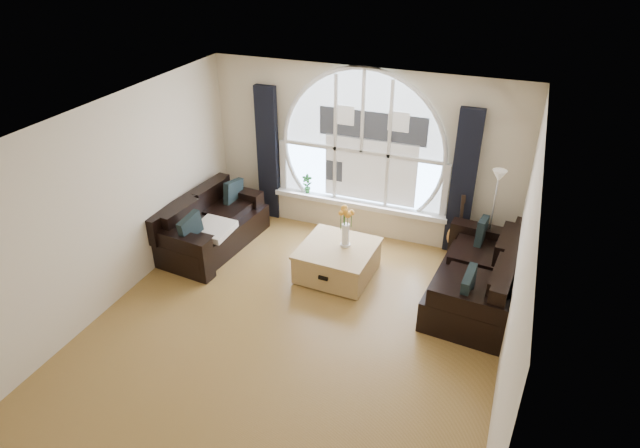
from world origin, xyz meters
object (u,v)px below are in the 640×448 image
Objects in this scene: sofa_left at (212,224)px; sofa_right at (476,275)px; coffee_chest at (337,260)px; potted_plant at (307,184)px; vase_flowers at (346,222)px; guitar at (460,224)px; floor_lamp at (491,222)px.

sofa_right is (4.05, 0.04, 0.00)m from sofa_left.
coffee_chest is 1.73m from potted_plant.
sofa_left is 2.66× the size of vase_flowers.
sofa_right is 1.91m from vase_flowers.
vase_flowers is 0.66× the size of guitar.
vase_flowers is 1.88m from guitar.
sofa_right is at bearing -87.51° from guitar.
sofa_left is at bearing -167.95° from floor_lamp.
potted_plant is at bearing 131.49° from vase_flowers.
guitar is at bearing 114.67° from sofa_right.
potted_plant is at bearing 160.84° from guitar.
vase_flowers reaches higher than potted_plant.
floor_lamp reaches higher than sofa_right.
guitar is at bearing 23.73° from sofa_left.
sofa_right is at bearing 0.57° from vase_flowers.
guitar is (-0.44, 0.29, -0.27)m from floor_lamp.
sofa_right is at bearing -22.60° from potted_plant.
floor_lamp is (0.05, 0.83, 0.40)m from sofa_right.
vase_flowers is at bearing -48.51° from potted_plant.
vase_flowers is 0.44× the size of floor_lamp.
guitar is (1.55, 1.22, 0.27)m from coffee_chest.
floor_lamp is (1.90, 0.85, -0.06)m from vase_flowers.
sofa_right is 1.89× the size of coffee_chest.
coffee_chest is 0.62m from vase_flowers.
potted_plant is (-1.02, 1.33, 0.46)m from coffee_chest.
floor_lamp is at bearing 27.90° from coffee_chest.
sofa_left is 5.71× the size of potted_plant.
vase_flowers is at bearing 6.71° from sofa_left.
floor_lamp is (1.99, 0.93, 0.54)m from coffee_chest.
vase_flowers is at bearing -173.98° from sofa_right.
floor_lamp is 4.90× the size of potted_plant.
sofa_left is 2.24m from vase_flowers.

